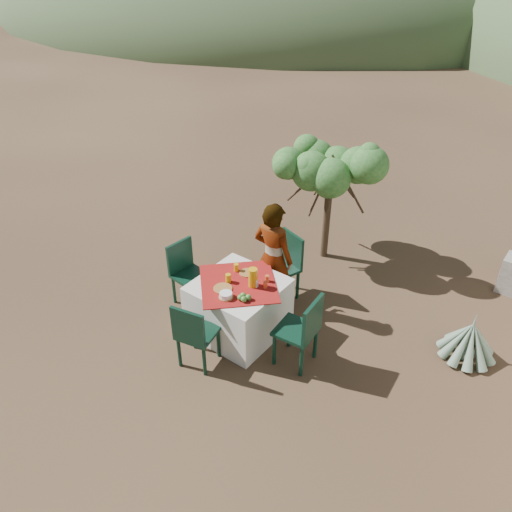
{
  "coord_description": "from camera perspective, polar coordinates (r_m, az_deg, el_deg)",
  "views": [
    {
      "loc": [
        3.04,
        -3.5,
        4.42
      ],
      "look_at": [
        -0.17,
        0.74,
        0.94
      ],
      "focal_mm": 35.0,
      "sensor_mm": 36.0,
      "label": 1
    }
  ],
  "objects": [
    {
      "name": "chair_right",
      "position": [
        5.88,
        5.33,
        -8.3
      ],
      "size": [
        0.49,
        0.49,
        0.97
      ],
      "rotation": [
        0.0,
        0.0,
        4.8
      ],
      "color": "black",
      "rests_on": "ground"
    },
    {
      "name": "table",
      "position": [
        6.42,
        -1.98,
        -5.86
      ],
      "size": [
        1.3,
        1.3,
        0.76
      ],
      "color": "white",
      "rests_on": "ground"
    },
    {
      "name": "bowl_plate",
      "position": [
        5.96,
        -3.45,
        -4.7
      ],
      "size": [
        0.18,
        0.18,
        0.01
      ],
      "primitive_type": "cylinder",
      "color": "brown",
      "rests_on": "table"
    },
    {
      "name": "jar_left",
      "position": [
        6.08,
        1.08,
        -3.29
      ],
      "size": [
        0.05,
        0.05,
        0.08
      ],
      "primitive_type": "cylinder",
      "color": "#D85226",
      "rests_on": "table"
    },
    {
      "name": "juice_pitcher",
      "position": [
        6.06,
        -0.35,
        -2.47
      ],
      "size": [
        0.11,
        0.11,
        0.25
      ],
      "primitive_type": "cylinder",
      "color": "#D3980D",
      "rests_on": "table"
    },
    {
      "name": "glass_near",
      "position": [
        6.18,
        -3.2,
        -2.54
      ],
      "size": [
        0.07,
        0.07,
        0.11
      ],
      "primitive_type": "cylinder",
      "color": "#D3980D",
      "rests_on": "table"
    },
    {
      "name": "chair_near",
      "position": [
        5.89,
        -7.09,
        -8.74
      ],
      "size": [
        0.5,
        0.5,
        0.92
      ],
      "rotation": [
        0.0,
        0.0,
        3.35
      ],
      "color": "black",
      "rests_on": "ground"
    },
    {
      "name": "person",
      "position": [
        6.58,
        1.96,
        -0.21
      ],
      "size": [
        0.59,
        0.4,
        1.6
      ],
      "primitive_type": "imported",
      "rotation": [
        0.0,
        0.0,
        3.17
      ],
      "color": "#8C6651",
      "rests_on": "ground"
    },
    {
      "name": "agave",
      "position": [
        6.66,
        23.17,
        -8.86
      ],
      "size": [
        0.71,
        0.69,
        0.75
      ],
      "rotation": [
        0.0,
        0.0,
        0.09
      ],
      "color": "gray",
      "rests_on": "ground"
    },
    {
      "name": "hill_near_left",
      "position": [
        39.8,
        5.49,
        26.63
      ],
      "size": [
        40.0,
        40.0,
        16.0
      ],
      "primitive_type": "ellipsoid",
      "color": "#384C2B",
      "rests_on": "ground"
    },
    {
      "name": "shrub_tree",
      "position": [
        7.54,
        9.05,
        9.0
      ],
      "size": [
        1.49,
        1.46,
        1.75
      ],
      "color": "#423321",
      "rests_on": "ground"
    },
    {
      "name": "white_bowl",
      "position": [
        5.94,
        -3.46,
        -4.44
      ],
      "size": [
        0.15,
        0.15,
        0.06
      ],
      "primitive_type": "cylinder",
      "color": "white",
      "rests_on": "bowl_plate"
    },
    {
      "name": "chair_far",
      "position": [
        6.95,
        3.33,
        -0.8
      ],
      "size": [
        0.57,
        0.57,
        0.97
      ],
      "rotation": [
        0.0,
        0.0,
        -0.33
      ],
      "color": "black",
      "rests_on": "ground"
    },
    {
      "name": "fruit_cluster",
      "position": [
        5.89,
        -1.39,
        -4.75
      ],
      "size": [
        0.15,
        0.14,
        0.07
      ],
      "color": "#43792C",
      "rests_on": "table"
    },
    {
      "name": "napkin_holder",
      "position": [
        6.1,
        -0.13,
        -3.08
      ],
      "size": [
        0.08,
        0.04,
        0.1
      ],
      "primitive_type": "cube",
      "rotation": [
        0.0,
        0.0,
        -0.01
      ],
      "color": "white",
      "rests_on": "table"
    },
    {
      "name": "jar_right",
      "position": [
        6.19,
        1.28,
        -2.57
      ],
      "size": [
        0.05,
        0.05,
        0.09
      ],
      "primitive_type": "cylinder",
      "color": "#D85226",
      "rests_on": "table"
    },
    {
      "name": "chair_left",
      "position": [
        6.92,
        -7.98,
        -1.6
      ],
      "size": [
        0.46,
        0.46,
        0.92
      ],
      "rotation": [
        0.0,
        0.0,
        1.47
      ],
      "color": "black",
      "rests_on": "ground"
    },
    {
      "name": "plate_far",
      "position": [
        6.35,
        -1.02,
        -1.93
      ],
      "size": [
        0.21,
        0.21,
        0.01
      ],
      "primitive_type": "cylinder",
      "color": "brown",
      "rests_on": "table"
    },
    {
      "name": "glass_far",
      "position": [
        6.37,
        -2.27,
        -1.32
      ],
      "size": [
        0.06,
        0.06,
        0.1
      ],
      "primitive_type": "cylinder",
      "color": "#D3980D",
      "rests_on": "table"
    },
    {
      "name": "plate_near",
      "position": [
        6.09,
        -3.82,
        -3.72
      ],
      "size": [
        0.23,
        0.23,
        0.01
      ],
      "primitive_type": "cylinder",
      "color": "brown",
      "rests_on": "table"
    },
    {
      "name": "ground",
      "position": [
        6.4,
        -2.87,
        -10.54
      ],
      "size": [
        160.0,
        160.0,
        0.0
      ],
      "primitive_type": "plane",
      "color": "#342117",
      "rests_on": "ground"
    }
  ]
}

